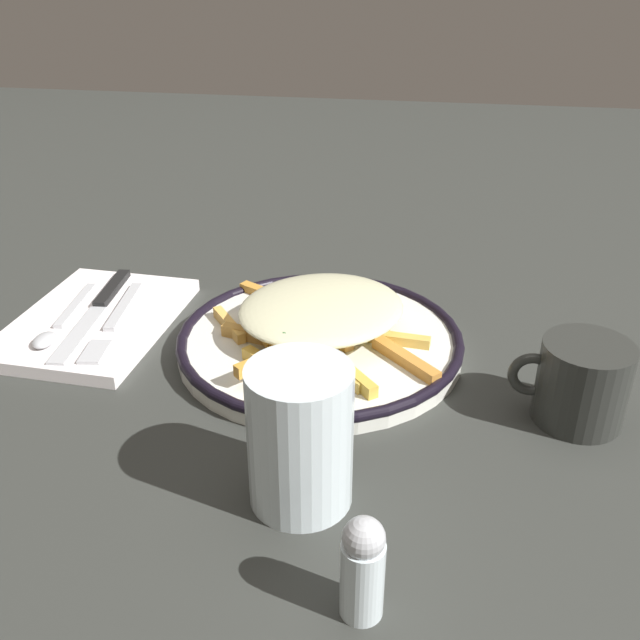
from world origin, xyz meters
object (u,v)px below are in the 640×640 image
at_px(fries_heap, 323,314).
at_px(knife, 100,305).
at_px(water_glass, 300,437).
at_px(salt_shaker, 363,567).
at_px(napkin, 95,321).
at_px(spoon, 58,325).
at_px(plate, 320,341).
at_px(coffee_mug, 581,382).
at_px(fork, 115,321).

bearing_deg(fries_heap, knife, -5.18).
distance_m(water_glass, salt_shaker, 0.11).
relative_size(napkin, water_glass, 1.93).
xyz_separation_m(spoon, water_glass, (-0.30, 0.20, 0.04)).
distance_m(knife, salt_shaker, 0.48).
xyz_separation_m(plate, coffee_mug, (-0.24, 0.08, 0.03)).
bearing_deg(napkin, salt_shaker, 135.64).
xyz_separation_m(plate, salt_shaker, (-0.08, 0.32, 0.03)).
height_order(fork, salt_shaker, salt_shaker).
bearing_deg(water_glass, fork, -41.38).
bearing_deg(knife, plate, 173.56).
distance_m(plate, coffee_mug, 0.26).
distance_m(napkin, water_glass, 0.36).
height_order(fork, spoon, spoon).
xyz_separation_m(napkin, knife, (0.00, -0.02, 0.01)).
bearing_deg(salt_shaker, fork, -45.92).
distance_m(plate, napkin, 0.25).
bearing_deg(fork, plate, -179.48).
relative_size(plate, spoon, 1.94).
bearing_deg(spoon, coffee_mug, 174.06).
xyz_separation_m(fries_heap, coffee_mug, (-0.24, 0.08, -0.00)).
height_order(plate, spoon, spoon).
bearing_deg(fries_heap, fork, 1.90).
relative_size(fork, coffee_mug, 1.70).
xyz_separation_m(napkin, salt_shaker, (-0.33, 0.33, 0.03)).
relative_size(spoon, coffee_mug, 1.47).
relative_size(fries_heap, napkin, 1.11).
xyz_separation_m(fries_heap, water_glass, (-0.02, 0.23, 0.02)).
distance_m(napkin, fork, 0.03).
bearing_deg(napkin, plate, 177.73).
height_order(napkin, knife, knife).
height_order(fries_heap, napkin, fries_heap).
bearing_deg(knife, salt_shaker, 134.17).
xyz_separation_m(napkin, spoon, (0.02, 0.03, 0.01)).
bearing_deg(salt_shaker, fries_heap, -76.51).
xyz_separation_m(fries_heap, fork, (0.23, 0.01, -0.02)).
distance_m(plate, spoon, 0.28).
bearing_deg(coffee_mug, napkin, -10.13).
relative_size(water_glass, salt_shaker, 1.50).
distance_m(fork, salt_shaker, 0.44).
relative_size(fries_heap, spoon, 1.62).
bearing_deg(water_glass, plate, -84.27).
relative_size(coffee_mug, salt_shaker, 1.35).
bearing_deg(spoon, fork, -157.29).
height_order(fork, knife, knife).
xyz_separation_m(water_glass, salt_shaker, (-0.06, 0.10, -0.02)).
height_order(napkin, salt_shaker, salt_shaker).
distance_m(fries_heap, spoon, 0.28).
height_order(spoon, water_glass, water_glass).
bearing_deg(napkin, knife, -85.27).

